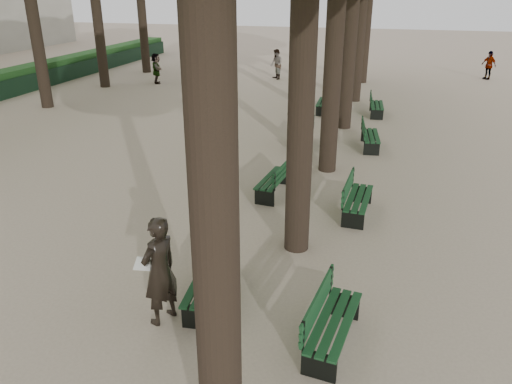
# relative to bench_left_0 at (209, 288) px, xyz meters

# --- Properties ---
(ground) EXTENTS (120.00, 120.00, 0.00)m
(ground) POSITION_rel_bench_left_0_xyz_m (-0.37, -0.66, -0.27)
(ground) COLOR tan
(ground) RESTS_ON ground
(bench_left_0) EXTENTS (0.73, 1.84, 0.92)m
(bench_left_0) POSITION_rel_bench_left_0_xyz_m (0.00, 0.00, 0.00)
(bench_left_0) COLOR black
(bench_left_0) RESTS_ON ground
(bench_left_1) EXTENTS (0.74, 1.85, 0.92)m
(bench_left_1) POSITION_rel_bench_left_0_xyz_m (-0.00, 5.09, 0.00)
(bench_left_1) COLOR black
(bench_left_1) RESTS_ON ground
(bench_left_2) EXTENTS (0.66, 1.83, 0.92)m
(bench_left_2) POSITION_rel_bench_left_0_xyz_m (0.00, 9.52, 0.00)
(bench_left_2) COLOR black
(bench_left_2) RESTS_ON ground
(bench_left_3) EXTENTS (0.63, 1.82, 0.92)m
(bench_left_3) POSITION_rel_bench_left_0_xyz_m (0.00, 14.69, 0.00)
(bench_left_3) COLOR black
(bench_left_3) RESTS_ON ground
(bench_right_0) EXTENTS (0.79, 1.86, 0.92)m
(bench_right_0) POSITION_rel_bench_left_0_xyz_m (2.27, -0.61, 0.00)
(bench_right_0) COLOR black
(bench_right_0) RESTS_ON ground
(bench_right_1) EXTENTS (0.67, 1.83, 0.92)m
(bench_right_1) POSITION_rel_bench_left_0_xyz_m (2.27, 4.35, 0.00)
(bench_right_1) COLOR black
(bench_right_1) RESTS_ON ground
(bench_right_2) EXTENTS (0.78, 1.86, 0.92)m
(bench_right_2) POSITION_rel_bench_left_0_xyz_m (2.27, 9.90, 0.00)
(bench_right_2) COLOR black
(bench_right_2) RESTS_ON ground
(bench_right_3) EXTENTS (0.70, 1.84, 0.92)m
(bench_right_3) POSITION_rel_bench_left_0_xyz_m (2.27, 14.69, 0.00)
(bench_right_3) COLOR black
(bench_right_3) RESTS_ON ground
(man_with_map) EXTENTS (0.76, 0.85, 1.92)m
(man_with_map) POSITION_rel_bench_left_0_xyz_m (-0.57, -0.70, 0.69)
(man_with_map) COLOR black
(man_with_map) RESTS_ON ground
(pedestrian_a) EXTENTS (0.76, 0.88, 1.72)m
(pedestrian_a) POSITION_rel_bench_left_0_xyz_m (-3.83, 22.03, 0.59)
(pedestrian_a) COLOR #262628
(pedestrian_a) RESTS_ON ground
(pedestrian_e) EXTENTS (1.05, 1.50, 1.66)m
(pedestrian_e) POSITION_rel_bench_left_0_xyz_m (-10.05, 19.01, 0.56)
(pedestrian_e) COLOR #262628
(pedestrian_e) RESTS_ON ground
(pedestrian_c) EXTENTS (0.88, 0.92, 1.62)m
(pedestrian_c) POSITION_rel_bench_left_0_xyz_m (8.19, 25.27, 0.54)
(pedestrian_c) COLOR #262628
(pedestrian_c) RESTS_ON ground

